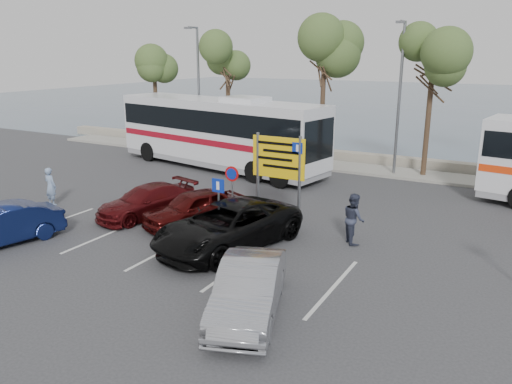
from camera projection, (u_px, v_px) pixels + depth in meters
The scene contains 21 objects.
ground at pixel (212, 246), 17.62m from camera, with size 120.00×120.00×0.00m, color #343436.
kerb_strip at pixel (344, 167), 29.40m from camera, with size 44.00×2.40×0.15m, color gray.
seawall at pixel (355, 157), 31.02m from camera, with size 48.00×0.80×0.60m, color gray.
sea at pixel (456, 102), 68.19m from camera, with size 140.00×140.00×0.00m, color #405767.
tree_far_left at pixel (153, 56), 34.22m from camera, with size 3.20×3.20×7.60m.
tree_left at pixel (228, 62), 31.52m from camera, with size 3.20×3.20×7.20m.
tree_mid at pixel (324, 51), 28.32m from camera, with size 3.20×3.20×8.00m.
tree_right at pixel (433, 61), 25.66m from camera, with size 3.20×3.20×7.40m.
street_lamp_left at pixel (198, 84), 32.42m from camera, with size 0.45×1.15×8.01m.
street_lamp_right at pixel (399, 91), 26.37m from camera, with size 0.45×1.15×8.01m.
direction_sign at pixel (278, 165), 19.19m from camera, with size 2.20×0.12×3.60m.
sign_no_stop at pixel (232, 186), 19.48m from camera, with size 0.60×0.08×2.35m.
sign_parking at pixel (219, 200), 17.98m from camera, with size 0.50×0.07×2.25m.
lane_markings at pixel (169, 249), 17.30m from camera, with size 12.02×4.20×0.01m, color silver, non-canonical shape.
coach_bus_left at pixel (219, 135), 28.96m from camera, with size 14.01×5.33×4.27m.
car_maroon at pixel (147, 201), 20.67m from camera, with size 1.79×4.40×1.28m, color #520D10.
car_red at pixel (194, 208), 19.54m from camera, with size 1.68×4.17×1.42m, color #3F0909.
suv_black at pixel (228, 226), 17.29m from camera, with size 2.63×5.71×1.59m, color black.
car_silver_b at pixel (249, 289), 12.84m from camera, with size 1.51×4.34×1.43m, color #939398.
pedestrian_near at pixel (51, 186), 22.12m from camera, with size 0.62×0.41×1.71m, color #8299BD.
pedestrian_far at pixel (354, 218), 17.68m from camera, with size 0.89×0.69×1.83m, color #32374B.
Camera 1 is at (9.31, -13.64, 6.59)m, focal length 35.00 mm.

